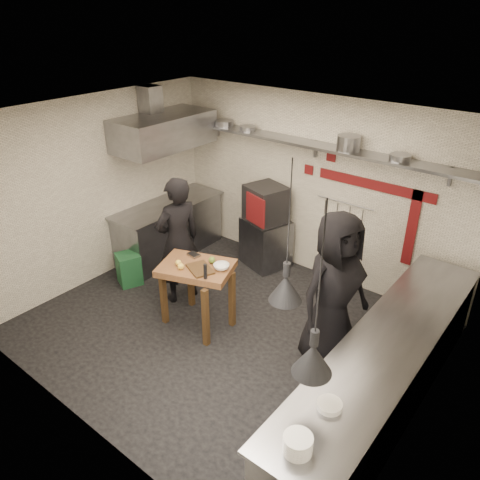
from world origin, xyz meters
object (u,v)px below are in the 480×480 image
Objects in this scene: oven_stand at (266,242)px; chef_right at (334,290)px; green_bin at (129,269)px; prep_table at (198,295)px; chef_left at (178,241)px; combi_oven at (266,204)px.

oven_stand is 2.45m from chef_right.
oven_stand is 2.23m from green_bin.
green_bin is 0.54× the size of prep_table.
oven_stand is 0.41× the size of chef_right.
chef_right is (2.34, 0.20, 0.04)m from chef_left.
chef_left is (-0.39, -1.56, -0.15)m from combi_oven.
chef_right is at bearing 109.90° from chef_left.
oven_stand is at bearing 84.43° from combi_oven.
chef_right is at bearing 7.52° from green_bin.
combi_oven is 0.31× the size of chef_left.
prep_table is at bearing -65.13° from oven_stand.
oven_stand is at bearing -179.09° from chef_left.
chef_left is (0.90, 0.23, 0.69)m from green_bin.
combi_oven is at bearing 73.06° from chef_right.
chef_right is (1.94, -1.38, 0.57)m from oven_stand.
combi_oven is 1.99m from prep_table.
oven_stand is at bearing 54.26° from green_bin.
oven_stand is 1.91m from prep_table.
combi_oven is 0.30× the size of chef_right.
green_bin is at bearing 156.39° from prep_table.
prep_table reaches higher than oven_stand.
combi_oven is at bearing 54.16° from green_bin.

